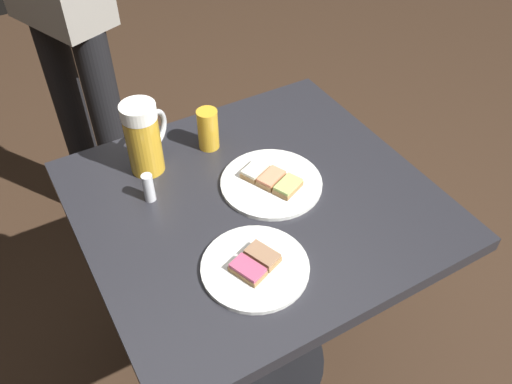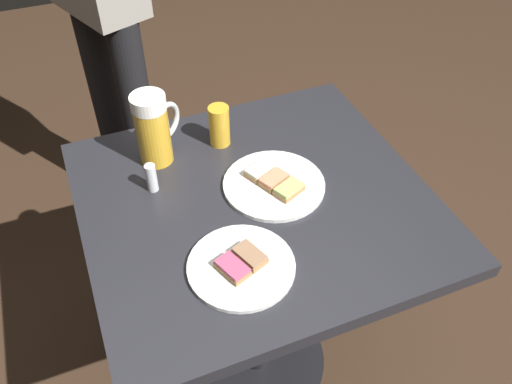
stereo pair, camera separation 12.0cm
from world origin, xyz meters
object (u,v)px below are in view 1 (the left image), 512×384
at_px(beer_mug, 144,137).
at_px(beer_glass_small, 208,129).
at_px(plate_far, 255,266).
at_px(salt_shaker, 149,188).
at_px(plate_near, 271,182).

distance_m(beer_mug, beer_glass_small, 0.17).
height_order(plate_far, salt_shaker, salt_shaker).
relative_size(plate_near, salt_shaker, 3.31).
height_order(plate_far, beer_mug, beer_mug).
bearing_deg(salt_shaker, beer_mug, 69.65).
distance_m(plate_near, beer_mug, 0.31).
bearing_deg(beer_glass_small, plate_near, -72.70).
xyz_separation_m(plate_near, beer_glass_small, (-0.06, 0.20, 0.05)).
bearing_deg(plate_near, beer_glass_small, 107.30).
bearing_deg(beer_glass_small, plate_far, -103.25).
height_order(beer_mug, beer_glass_small, beer_mug).
xyz_separation_m(plate_near, plate_far, (-0.16, -0.20, -0.00)).
bearing_deg(salt_shaker, beer_glass_small, 27.88).
relative_size(beer_mug, beer_glass_small, 1.72).
xyz_separation_m(plate_near, salt_shaker, (-0.27, 0.10, 0.03)).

